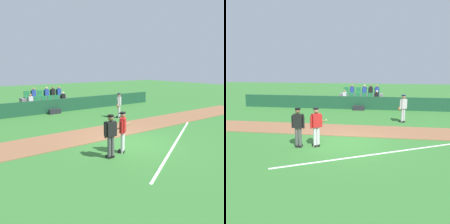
% 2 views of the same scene
% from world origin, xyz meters
% --- Properties ---
extents(ground_plane, '(80.00, 80.00, 0.00)m').
position_xyz_m(ground_plane, '(0.00, 0.00, 0.00)').
color(ground_plane, '#33702D').
extents(infield_dirt_path, '(28.00, 2.56, 0.03)m').
position_xyz_m(infield_dirt_path, '(0.00, 2.39, 0.01)').
color(infield_dirt_path, brown).
rests_on(infield_dirt_path, ground).
extents(foul_line_chalk, '(10.46, 6.06, 0.01)m').
position_xyz_m(foul_line_chalk, '(3.00, -0.50, 0.01)').
color(foul_line_chalk, white).
rests_on(foul_line_chalk, ground).
extents(dugout_fence, '(20.00, 0.16, 1.06)m').
position_xyz_m(dugout_fence, '(0.00, 9.49, 0.53)').
color(dugout_fence, '#19472D').
rests_on(dugout_fence, ground).
extents(stadium_bleachers, '(3.90, 2.10, 1.90)m').
position_xyz_m(stadium_bleachers, '(0.01, 10.95, 0.52)').
color(stadium_bleachers, slate).
rests_on(stadium_bleachers, ground).
extents(batter_red_jersey, '(0.71, 0.69, 1.76)m').
position_xyz_m(batter_red_jersey, '(-1.13, -0.74, 0.97)').
color(batter_red_jersey, silver).
rests_on(batter_red_jersey, ground).
extents(umpire_home_plate, '(0.59, 0.31, 1.76)m').
position_xyz_m(umpire_home_plate, '(-1.90, -0.94, 1.00)').
color(umpire_home_plate, '#4C4C4C').
rests_on(umpire_home_plate, ground).
extents(runner_grey_jersey, '(0.60, 0.48, 1.76)m').
position_xyz_m(runner_grey_jersey, '(3.08, 4.94, 0.96)').
color(runner_grey_jersey, '#B2B2B2').
rests_on(runner_grey_jersey, ground).
extents(equipment_bag, '(0.90, 0.36, 0.36)m').
position_xyz_m(equipment_bag, '(-0.03, 9.04, 0.18)').
color(equipment_bag, '#232328').
rests_on(equipment_bag, ground).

